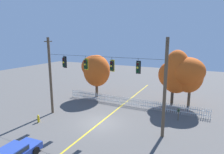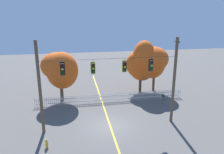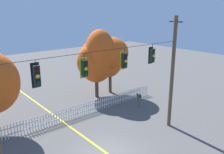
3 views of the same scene
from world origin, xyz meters
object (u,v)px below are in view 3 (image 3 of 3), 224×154
at_px(traffic_signal_southbound_primary, 84,68).
at_px(traffic_signal_northbound_secondary, 124,61).
at_px(roadside_mailbox, 139,97).
at_px(traffic_signal_westbound_side, 36,76).
at_px(autumn_maple_mid, 97,58).
at_px(traffic_signal_northbound_primary, 152,55).
at_px(autumn_oak_far_east, 110,56).

bearing_deg(traffic_signal_southbound_primary, traffic_signal_northbound_secondary, -0.00).
height_order(traffic_signal_southbound_primary, roadside_mailbox, traffic_signal_southbound_primary).
relative_size(traffic_signal_westbound_side, autumn_maple_mid, 0.19).
xyz_separation_m(traffic_signal_southbound_primary, autumn_maple_mid, (7.45, 9.20, -1.83)).
xyz_separation_m(traffic_signal_northbound_secondary, traffic_signal_northbound_primary, (2.56, 0.00, 0.01)).
bearing_deg(traffic_signal_northbound_primary, autumn_maple_mid, 77.91).
xyz_separation_m(traffic_signal_northbound_primary, autumn_maple_mid, (1.97, 9.20, -1.87)).
bearing_deg(traffic_signal_northbound_primary, traffic_signal_southbound_primary, -180.00).
height_order(autumn_maple_mid, roadside_mailbox, autumn_maple_mid).
distance_m(traffic_signal_southbound_primary, roadside_mailbox, 10.83).
bearing_deg(autumn_oak_far_east, traffic_signal_northbound_primary, -111.51).
xyz_separation_m(traffic_signal_southbound_primary, traffic_signal_northbound_secondary, (2.92, -0.00, 0.03)).
bearing_deg(traffic_signal_southbound_primary, autumn_maple_mid, 50.99).
bearing_deg(traffic_signal_northbound_primary, traffic_signal_northbound_secondary, -179.99).
height_order(traffic_signal_southbound_primary, traffic_signal_northbound_primary, same).
xyz_separation_m(traffic_signal_northbound_secondary, roadside_mailbox, (5.78, 4.17, -4.95)).
bearing_deg(traffic_signal_southbound_primary, traffic_signal_westbound_side, 179.98).
relative_size(traffic_signal_westbound_side, traffic_signal_northbound_primary, 1.01).
bearing_deg(traffic_signal_northbound_secondary, autumn_maple_mid, 63.77).
height_order(traffic_signal_westbound_side, traffic_signal_northbound_primary, same).
relative_size(traffic_signal_southbound_primary, autumn_maple_mid, 0.20).
height_order(traffic_signal_southbound_primary, traffic_signal_northbound_secondary, same).
relative_size(traffic_signal_southbound_primary, roadside_mailbox, 1.07).
height_order(traffic_signal_southbound_primary, autumn_maple_mid, autumn_maple_mid).
bearing_deg(traffic_signal_northbound_secondary, autumn_oak_far_east, 55.86).
distance_m(traffic_signal_northbound_secondary, traffic_signal_northbound_primary, 2.56).
relative_size(traffic_signal_northbound_secondary, traffic_signal_northbound_primary, 0.99).
relative_size(traffic_signal_southbound_primary, traffic_signal_northbound_primary, 1.02).
height_order(autumn_maple_mid, autumn_oak_far_east, autumn_maple_mid).
relative_size(traffic_signal_northbound_secondary, autumn_oak_far_east, 0.22).
relative_size(traffic_signal_southbound_primary, traffic_signal_northbound_secondary, 1.02).
distance_m(traffic_signal_southbound_primary, traffic_signal_northbound_primary, 5.48).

